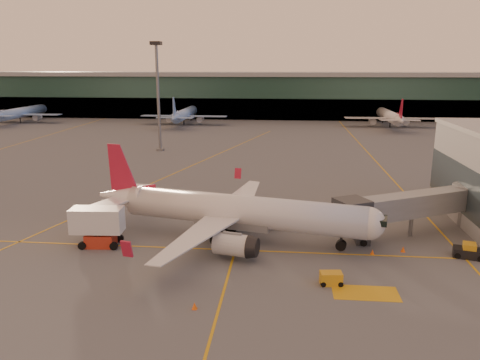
# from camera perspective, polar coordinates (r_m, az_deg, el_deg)

# --- Properties ---
(ground) EXTENTS (600.00, 600.00, 0.00)m
(ground) POSITION_cam_1_polar(r_m,az_deg,el_deg) (49.62, -7.06, -10.45)
(ground) COLOR #4C4F54
(ground) RESTS_ON ground
(taxi_markings) EXTENTS (100.12, 173.00, 0.01)m
(taxi_markings) POSITION_cam_1_polar(r_m,az_deg,el_deg) (92.55, -5.54, 1.11)
(taxi_markings) COLOR #CA9413
(taxi_markings) RESTS_ON ground
(terminal) EXTENTS (400.00, 20.00, 17.60)m
(terminal) POSITION_cam_1_polar(r_m,az_deg,el_deg) (186.49, 2.46, 10.30)
(terminal) COLOR #19382D
(terminal) RESTS_ON ground
(mast_west_near) EXTENTS (2.40, 2.40, 25.60)m
(mast_west_near) POSITION_cam_1_polar(r_m,az_deg,el_deg) (114.29, -9.98, 10.92)
(mast_west_near) COLOR slate
(mast_west_near) RESTS_ON ground
(distant_aircraft_row) EXTENTS (290.00, 34.00, 13.00)m
(distant_aircraft_row) POSITION_cam_1_polar(r_m,az_deg,el_deg) (166.31, -5.34, 6.79)
(distant_aircraft_row) COLOR #80A3D7
(distant_aircraft_row) RESTS_ON ground
(main_airplane) EXTENTS (35.33, 32.13, 10.76)m
(main_airplane) POSITION_cam_1_polar(r_m,az_deg,el_deg) (55.37, -0.94, -3.85)
(main_airplane) COLOR silver
(main_airplane) RESTS_ON ground
(jet_bridge) EXTENTS (20.40, 12.63, 5.49)m
(jet_bridge) POSITION_cam_1_polar(r_m,az_deg,el_deg) (61.03, 21.14, -2.91)
(jet_bridge) COLOR slate
(jet_bridge) RESTS_ON ground
(catering_truck) EXTENTS (5.99, 2.95, 4.53)m
(catering_truck) POSITION_cam_1_polar(r_m,az_deg,el_deg) (56.11, -16.93, -5.22)
(catering_truck) COLOR #AF2B19
(catering_truck) RESTS_ON ground
(gpu_cart) EXTENTS (2.23, 1.48, 1.23)m
(gpu_cart) POSITION_cam_1_polar(r_m,az_deg,el_deg) (46.18, 11.04, -11.71)
(gpu_cart) COLOR #C79018
(gpu_cart) RESTS_ON ground
(pushback_tug) EXTENTS (3.50, 2.48, 1.63)m
(pushback_tug) POSITION_cam_1_polar(r_m,az_deg,el_deg) (56.86, 26.12, -7.87)
(pushback_tug) COLOR black
(pushback_tug) RESTS_ON ground
(cone_nose) EXTENTS (0.50, 0.50, 0.63)m
(cone_nose) POSITION_cam_1_polar(r_m,az_deg,el_deg) (55.85, 19.27, -7.98)
(cone_nose) COLOR #FC5F0D
(cone_nose) RESTS_ON ground
(cone_tail) EXTENTS (0.41, 0.41, 0.52)m
(cone_tail) POSITION_cam_1_polar(r_m,az_deg,el_deg) (62.15, -18.99, -5.78)
(cone_tail) COLOR #FC5F0D
(cone_tail) RESTS_ON ground
(cone_wing_right) EXTENTS (0.48, 0.48, 0.61)m
(cone_wing_right) POSITION_cam_1_polar(r_m,az_deg,el_deg) (41.59, -5.56, -15.02)
(cone_wing_right) COLOR #FC5F0D
(cone_wing_right) RESTS_ON ground
(cone_wing_left) EXTENTS (0.50, 0.50, 0.63)m
(cone_wing_left) POSITION_cam_1_polar(r_m,az_deg,el_deg) (72.91, 1.12, -2.09)
(cone_wing_left) COLOR #FC5F0D
(cone_wing_left) RESTS_ON ground
(cone_fwd) EXTENTS (0.44, 0.44, 0.56)m
(cone_fwd) POSITION_cam_1_polar(r_m,az_deg,el_deg) (54.15, 15.85, -8.45)
(cone_fwd) COLOR #FC5F0D
(cone_fwd) RESTS_ON ground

